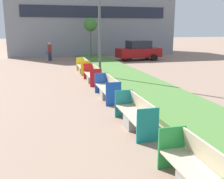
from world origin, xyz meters
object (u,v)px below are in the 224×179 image
object	(u,v)px
bench_teal_frame	(135,116)
bench_blue_frame	(108,90)
bench_red_frame	(93,76)
pedestrian_walking	(50,51)
parked_car_distant	(139,51)
sapling_tree_far	(91,25)
bench_yellow_frame	(84,67)
bench_green_frame	(198,176)

from	to	relation	value
bench_teal_frame	bench_blue_frame	bearing A→B (deg)	89.98
bench_red_frame	pedestrian_walking	xyz separation A→B (m)	(-2.07, 11.08, 0.51)
bench_teal_frame	parked_car_distant	distance (m)	17.86
sapling_tree_far	pedestrian_walking	distance (m)	4.93
bench_blue_frame	bench_red_frame	bearing A→B (deg)	90.00
bench_red_frame	sapling_tree_far	distance (m)	12.70
bench_blue_frame	bench_yellow_frame	size ratio (longest dim) A/B	1.00
bench_red_frame	sapling_tree_far	size ratio (longest dim) A/B	0.57
bench_red_frame	sapling_tree_far	bearing A→B (deg)	80.40
bench_yellow_frame	pedestrian_walking	bearing A→B (deg)	105.29
bench_teal_frame	sapling_tree_far	world-z (taller)	sapling_tree_far
bench_blue_frame	parked_car_distant	bearing A→B (deg)	64.69
bench_red_frame	bench_yellow_frame	world-z (taller)	same
bench_green_frame	pedestrian_walking	distance (m)	21.77
bench_green_frame	sapling_tree_far	world-z (taller)	sapling_tree_far
bench_green_frame	bench_yellow_frame	bearing A→B (deg)	89.99
sapling_tree_far	parked_car_distant	xyz separation A→B (m)	(4.16, -2.61, -2.44)
bench_teal_frame	bench_yellow_frame	size ratio (longest dim) A/B	0.96
bench_blue_frame	bench_red_frame	world-z (taller)	same
bench_teal_frame	bench_blue_frame	distance (m)	3.58
parked_car_distant	bench_teal_frame	bearing A→B (deg)	-116.97
bench_blue_frame	parked_car_distant	world-z (taller)	parked_car_distant
bench_blue_frame	bench_green_frame	bearing A→B (deg)	-90.03
bench_red_frame	pedestrian_walking	size ratio (longest dim) A/B	1.33
bench_green_frame	bench_blue_frame	bearing A→B (deg)	89.97
bench_yellow_frame	parked_car_distant	world-z (taller)	parked_car_distant
bench_blue_frame	bench_yellow_frame	xyz separation A→B (m)	(-0.00, 7.12, -0.00)
bench_blue_frame	bench_teal_frame	bearing A→B (deg)	-90.02
bench_red_frame	bench_yellow_frame	xyz separation A→B (m)	(-0.00, 3.52, -0.00)
parked_car_distant	bench_red_frame	bearing A→B (deg)	-129.62
bench_green_frame	bench_blue_frame	distance (m)	6.99
bench_yellow_frame	sapling_tree_far	size ratio (longest dim) A/B	0.56
bench_green_frame	pedestrian_walking	world-z (taller)	pedestrian_walking
bench_green_frame	bench_yellow_frame	xyz separation A→B (m)	(0.00, 14.11, 0.01)
parked_car_distant	bench_green_frame	bearing A→B (deg)	-113.75
bench_blue_frame	pedestrian_walking	world-z (taller)	pedestrian_walking
bench_yellow_frame	parked_car_distant	bearing A→B (deg)	44.15
bench_green_frame	bench_blue_frame	xyz separation A→B (m)	(0.00, 6.99, 0.01)
bench_green_frame	bench_teal_frame	bearing A→B (deg)	89.96
bench_red_frame	sapling_tree_far	xyz separation A→B (m)	(2.06, 12.17, 2.98)
sapling_tree_far	bench_green_frame	bearing A→B (deg)	-95.18
bench_green_frame	pedestrian_walking	size ratio (longest dim) A/B	1.15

